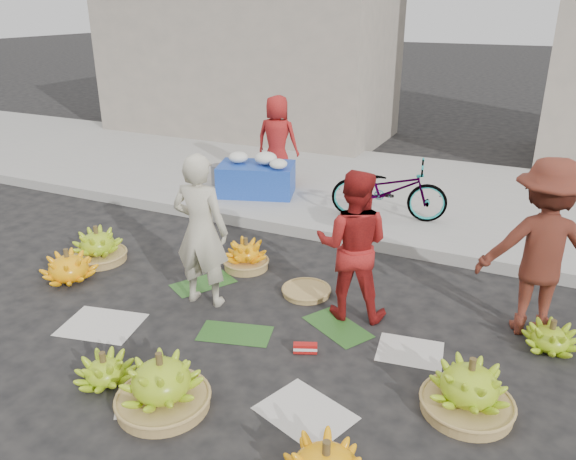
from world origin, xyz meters
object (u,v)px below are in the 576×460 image
at_px(banana_bunch_0, 68,266).
at_px(flower_table, 257,177).
at_px(bicycle, 389,190).
at_px(vendor_cream, 201,231).
at_px(banana_bunch_4, 469,389).

distance_m(banana_bunch_0, flower_table, 3.20).
bearing_deg(bicycle, flower_table, 73.96).
bearing_deg(banana_bunch_0, vendor_cream, 8.24).
relative_size(banana_bunch_0, vendor_cream, 0.48).
distance_m(banana_bunch_0, vendor_cream, 1.70).
bearing_deg(flower_table, banana_bunch_0, -119.08).
relative_size(banana_bunch_0, bicycle, 0.49).
distance_m(vendor_cream, bicycle, 2.97).
height_order(vendor_cream, flower_table, vendor_cream).
distance_m(banana_bunch_0, bicycle, 4.01).
bearing_deg(bicycle, banana_bunch_0, 126.54).
relative_size(banana_bunch_0, flower_table, 0.59).
distance_m(banana_bunch_0, banana_bunch_4, 4.22).
xyz_separation_m(flower_table, bicycle, (2.04, -0.15, 0.13)).
distance_m(banana_bunch_4, vendor_cream, 2.75).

